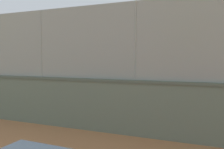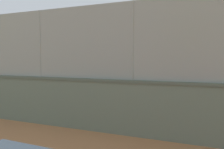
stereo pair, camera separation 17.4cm
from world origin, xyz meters
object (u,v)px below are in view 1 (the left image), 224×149
at_px(player_at_service_line, 200,90).
at_px(courtside_bench, 74,105).
at_px(spare_ball_by_wall, 82,120).
at_px(player_crossing_court, 119,76).

height_order(player_at_service_line, courtside_bench, player_at_service_line).
xyz_separation_m(player_at_service_line, spare_ball_by_wall, (3.87, 3.53, -0.80)).
relative_size(player_at_service_line, spare_ball_by_wall, 8.84).
distance_m(player_crossing_court, spare_ball_by_wall, 9.78).
relative_size(player_crossing_court, courtside_bench, 1.00).
bearing_deg(spare_ball_by_wall, courtside_bench, -40.82).
xyz_separation_m(player_crossing_court, courtside_bench, (-1.44, 8.97, -0.48)).
height_order(player_crossing_court, courtside_bench, player_crossing_court).
xyz_separation_m(spare_ball_by_wall, courtside_bench, (0.63, -0.54, 0.38)).
bearing_deg(spare_ball_by_wall, player_crossing_court, -77.76).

